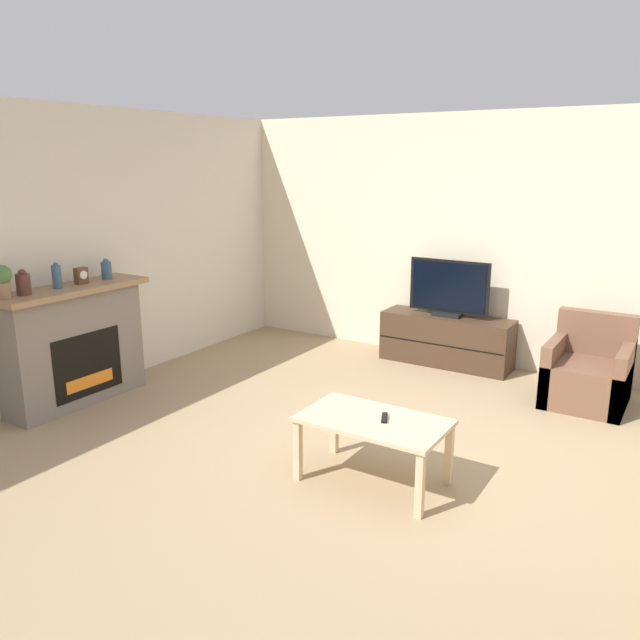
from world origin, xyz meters
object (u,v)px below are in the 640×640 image
(mantel_vase_right, at_px, (106,270))
(armchair, at_px, (588,375))
(mantel_clock, at_px, (81,276))
(tv_stand, at_px, (446,340))
(mantel_vase_centre_left, at_px, (57,276))
(remote, at_px, (385,418))
(potted_plant, at_px, (2,279))
(mantel_vase_left, at_px, (23,283))
(coffee_table, at_px, (373,427))
(fireplace, at_px, (73,344))
(tv, at_px, (449,290))

(mantel_vase_right, height_order, armchair, mantel_vase_right)
(mantel_clock, height_order, tv_stand, mantel_clock)
(mantel_vase_centre_left, bearing_deg, remote, 5.00)
(mantel_clock, relative_size, potted_plant, 0.54)
(mantel_vase_left, height_order, coffee_table, mantel_vase_left)
(fireplace, bearing_deg, armchair, 31.99)
(potted_plant, bearing_deg, fireplace, 91.60)
(mantel_vase_right, xyz_separation_m, coffee_table, (3.02, -0.30, -0.78))
(mantel_clock, bearing_deg, fireplace, -97.06)
(tv_stand, height_order, coffee_table, tv_stand)
(tv, distance_m, coffee_table, 2.85)
(armchair, height_order, coffee_table, armchair)
(fireplace, bearing_deg, tv, 49.22)
(fireplace, distance_m, mantel_vase_left, 0.77)
(mantel_vase_left, relative_size, armchair, 0.27)
(fireplace, height_order, coffee_table, fireplace)
(mantel_clock, bearing_deg, tv_stand, 48.02)
(tv_stand, xyz_separation_m, remote, (0.60, -2.74, 0.21))
(mantel_vase_left, height_order, tv_stand, mantel_vase_left)
(tv_stand, distance_m, coffee_table, 2.82)
(mantel_clock, xyz_separation_m, tv, (2.48, 2.76, -0.34))
(tv, height_order, remote, tv)
(fireplace, relative_size, potted_plant, 5.15)
(mantel_vase_centre_left, height_order, tv, mantel_vase_centre_left)
(mantel_vase_right, bearing_deg, remote, -4.87)
(mantel_vase_right, bearing_deg, mantel_vase_centre_left, -90.00)
(mantel_vase_left, bearing_deg, mantel_vase_centre_left, 90.00)
(mantel_vase_right, bearing_deg, tv, 44.87)
(mantel_vase_centre_left, distance_m, armchair, 4.89)
(fireplace, height_order, mantel_vase_right, mantel_vase_right)
(potted_plant, height_order, tv_stand, potted_plant)
(potted_plant, bearing_deg, tv_stand, 54.68)
(tv, bearing_deg, mantel_vase_right, -135.13)
(potted_plant, height_order, armchair, potted_plant)
(mantel_vase_centre_left, distance_m, tv_stand, 4.01)
(mantel_clock, relative_size, armchair, 0.18)
(mantel_vase_left, bearing_deg, mantel_clock, 89.92)
(armchair, bearing_deg, tv, 165.98)
(tv, distance_m, remote, 2.82)
(mantel_vase_left, bearing_deg, mantel_vase_right, 90.00)
(mantel_vase_left, bearing_deg, coffee_table, 10.45)
(fireplace, distance_m, potted_plant, 0.92)
(mantel_vase_centre_left, bearing_deg, coffee_table, 4.48)
(mantel_vase_right, distance_m, tv, 3.52)
(fireplace, bearing_deg, coffee_table, 2.45)
(remote, bearing_deg, mantel_vase_left, 166.81)
(tv, xyz_separation_m, remote, (0.60, -2.74, -0.35))
(armchair, bearing_deg, tv_stand, 165.90)
(tv_stand, distance_m, tv, 0.56)
(mantel_clock, distance_m, armchair, 4.75)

